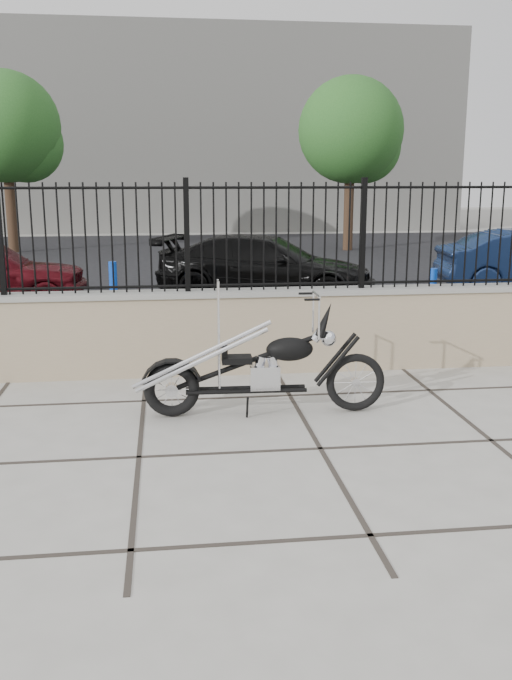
{
  "coord_description": "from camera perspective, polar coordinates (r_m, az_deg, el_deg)",
  "views": [
    {
      "loc": [
        -1.24,
        -5.54,
        2.23
      ],
      "look_at": [
        -0.38,
        1.26,
        0.66
      ],
      "focal_mm": 38.0,
      "sensor_mm": 36.0,
      "label": 1
    }
  ],
  "objects": [
    {
      "name": "chopper_motorcycle",
      "position": [
        6.74,
        0.32,
        -0.56
      ],
      "size": [
        2.21,
        0.46,
        1.32
      ],
      "primitive_type": null,
      "rotation": [
        0.0,
        0.0,
        -0.04
      ],
      "color": "black",
      "rests_on": "ground_plane"
    },
    {
      "name": "bollard_b",
      "position": [
        10.56,
        13.76,
        2.97
      ],
      "size": [
        0.14,
        0.14,
        0.95
      ],
      "primitive_type": "cylinder",
      "rotation": [
        0.0,
        0.0,
        -0.25
      ],
      "color": "#0D1BCA",
      "rests_on": "ground_plane"
    },
    {
      "name": "retaining_wall",
      "position": [
        8.32,
        1.56,
        0.76
      ],
      "size": [
        14.0,
        0.36,
        0.96
      ],
      "primitive_type": "cube",
      "color": "gray",
      "rests_on": "ground_plane"
    },
    {
      "name": "car_black",
      "position": [
        13.28,
        0.76,
        5.78
      ],
      "size": [
        4.34,
        2.97,
        1.17
      ],
      "primitive_type": "imported",
      "rotation": [
        0.0,
        0.0,
        1.2
      ],
      "color": "black",
      "rests_on": "parking_lot"
    },
    {
      "name": "background_building",
      "position": [
        32.11,
        -5.15,
        16.0
      ],
      "size": [
        22.0,
        6.0,
        8.0
      ],
      "primitive_type": "cube",
      "color": "beige",
      "rests_on": "ground_plane"
    },
    {
      "name": "ground_plane",
      "position": [
        6.1,
        5.12,
        -8.58
      ],
      "size": [
        90.0,
        90.0,
        0.0
      ],
      "primitive_type": "plane",
      "color": "#99968E",
      "rests_on": "ground"
    },
    {
      "name": "iron_fence",
      "position": [
        8.16,
        1.61,
        8.2
      ],
      "size": [
        14.0,
        0.08,
        1.2
      ],
      "primitive_type": "cube",
      "color": "black",
      "rests_on": "retaining_wall"
    },
    {
      "name": "tree_left",
      "position": [
        22.75,
        -19.32,
        16.03
      ],
      "size": [
        3.17,
        3.17,
        5.35
      ],
      "rotation": [
        0.0,
        0.0,
        -0.19
      ],
      "color": "#382619",
      "rests_on": "ground_plane"
    },
    {
      "name": "parking_lot",
      "position": [
        18.22,
        -3.23,
        5.84
      ],
      "size": [
        30.0,
        30.0,
        0.0
      ],
      "primitive_type": "plane",
      "color": "black",
      "rests_on": "ground"
    },
    {
      "name": "tree_right",
      "position": [
        22.4,
        7.53,
        16.52
      ],
      "size": [
        3.12,
        3.12,
        5.27
      ],
      "rotation": [
        0.0,
        0.0,
        0.41
      ],
      "color": "#382619",
      "rests_on": "ground_plane"
    },
    {
      "name": "bollard_a",
      "position": [
        10.94,
        -11.2,
        3.54
      ],
      "size": [
        0.16,
        0.16,
        0.99
      ],
      "primitive_type": "cylinder",
      "rotation": [
        0.0,
        0.0,
        -0.43
      ],
      "color": "#0B12A7",
      "rests_on": "ground_plane"
    }
  ]
}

